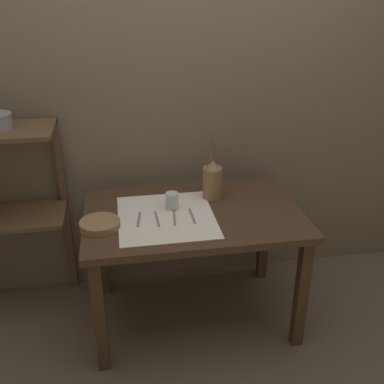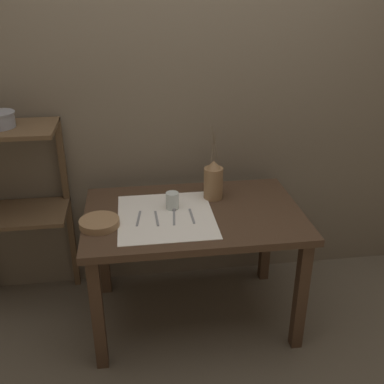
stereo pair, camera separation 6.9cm
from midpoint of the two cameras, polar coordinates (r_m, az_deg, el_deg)
ground_plane at (r=2.85m, az=0.88°, el=-15.33°), size 12.00×12.00×0.00m
stone_wall_back at (r=2.74m, az=-0.55°, el=11.38°), size 7.00×0.06×2.40m
wooden_table at (r=2.50m, az=0.97°, el=-4.47°), size 1.18×0.76×0.71m
wooden_shelf_unit at (r=2.73m, az=-21.20°, el=1.09°), size 0.58×0.36×1.15m
linen_cloth at (r=2.40m, az=-2.51°, el=-3.08°), size 0.51×0.55×0.00m
pitcher_with_flowers at (r=2.57m, az=3.49°, el=1.43°), size 0.11×0.11×0.44m
wooden_bowl at (r=2.34m, az=-10.85°, el=-3.88°), size 0.21×0.21×0.04m
glass_tumbler_near at (r=2.46m, az=-1.72°, el=-1.10°), size 0.07×0.07×0.09m
fork_outer at (r=2.39m, az=-5.98°, el=-3.35°), size 0.03×0.16×0.00m
fork_inner at (r=2.38m, az=-3.68°, el=-3.36°), size 0.02×0.16×0.00m
spoon_outer at (r=2.43m, az=-1.49°, el=-2.63°), size 0.03×0.18×0.02m
knife_center at (r=2.40m, az=0.81°, el=-3.06°), size 0.01×0.16×0.00m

